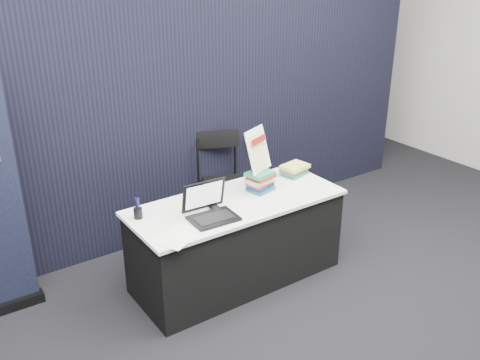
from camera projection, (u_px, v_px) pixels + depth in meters
name	position (u px, v px, depth m)	size (l,w,h in m)	color
floor	(275.00, 309.00, 4.29)	(8.00, 8.00, 0.00)	black
wall_back	(79.00, 28.00, 6.60)	(8.00, 0.02, 3.50)	#B4B1AA
drape_partition	(173.00, 118.00, 5.01)	(6.00, 0.08, 2.40)	black
display_table	(237.00, 240.00, 4.55)	(1.80, 0.75, 0.75)	black
laptop	(210.00, 210.00, 4.10)	(0.38, 0.31, 0.27)	black
mouse	(214.00, 207.00, 4.26)	(0.07, 0.11, 0.04)	black
brochure_left	(178.00, 236.00, 3.85)	(0.33, 0.24, 0.00)	white
brochure_mid	(185.00, 220.00, 4.08)	(0.28, 0.20, 0.00)	white
brochure_right	(189.00, 219.00, 4.10)	(0.33, 0.23, 0.00)	silver
pen_cup	(138.00, 213.00, 4.10)	(0.07, 0.07, 0.09)	black
book_stack_tall	(260.00, 181.00, 4.55)	(0.24, 0.21, 0.17)	#1A5765
book_stack_short	(295.00, 170.00, 4.88)	(0.26, 0.21, 0.10)	#20794A
info_sign	(258.00, 151.00, 4.47)	(0.30, 0.21, 0.38)	black
stacking_chair	(227.00, 179.00, 5.26)	(0.60, 0.62, 1.02)	black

